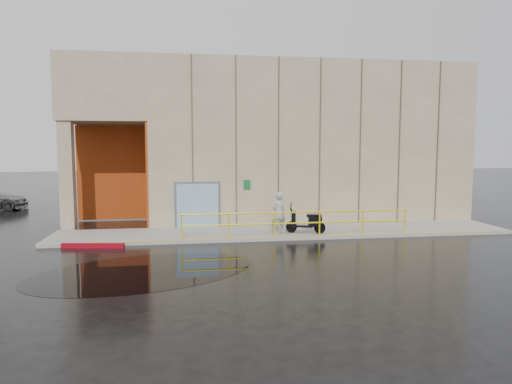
% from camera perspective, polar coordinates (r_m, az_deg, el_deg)
% --- Properties ---
extents(ground, '(120.00, 120.00, 0.00)m').
position_cam_1_polar(ground, '(15.57, -7.57, -8.71)').
color(ground, black).
rests_on(ground, ground).
extents(sidewalk, '(20.00, 3.00, 0.15)m').
position_cam_1_polar(sidewalk, '(20.37, 3.60, -5.02)').
color(sidewalk, gray).
rests_on(sidewalk, ground).
extents(building, '(20.00, 10.17, 8.00)m').
position_cam_1_polar(building, '(26.60, 3.07, 6.43)').
color(building, gray).
rests_on(building, ground).
extents(guardrail, '(9.56, 0.06, 1.03)m').
position_cam_1_polar(guardrail, '(19.03, 5.19, -3.95)').
color(guardrail, yellow).
rests_on(guardrail, sidewalk).
extents(person, '(0.77, 0.65, 1.79)m').
position_cam_1_polar(person, '(19.46, 2.86, -2.62)').
color(person, '#A6A6AB').
rests_on(person, sidewalk).
extents(scooter, '(1.75, 1.04, 1.32)m').
position_cam_1_polar(scooter, '(19.73, 6.29, -2.95)').
color(scooter, black).
rests_on(scooter, sidewalk).
extents(red_curb, '(2.40, 0.55, 0.18)m').
position_cam_1_polar(red_curb, '(18.60, -19.72, -6.34)').
color(red_curb, maroon).
rests_on(red_curb, ground).
extents(puddle, '(8.06, 6.37, 0.01)m').
position_cam_1_polar(puddle, '(14.74, -13.83, -9.64)').
color(puddle, black).
rests_on(puddle, ground).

